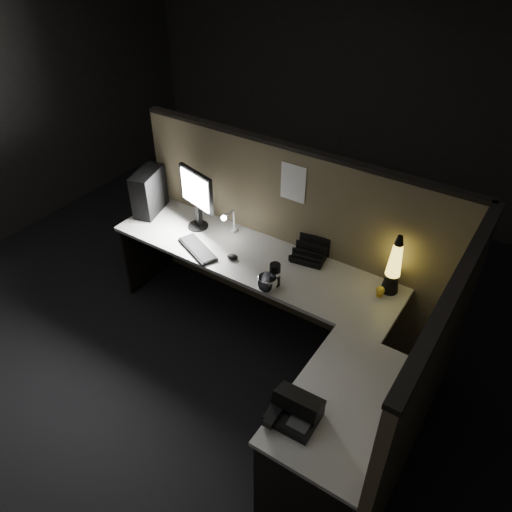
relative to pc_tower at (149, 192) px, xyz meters
The scene contains 17 objects.
floor 1.66m from the pc_tower, 28.50° to the right, with size 6.00×6.00×0.00m, color black.
room_shell 1.56m from the pc_tower, 28.50° to the right, with size 6.00×6.00×6.00m.
partition_back 1.26m from the pc_tower, 12.38° to the left, with size 2.66×0.06×1.50m, color brown.
partition_right 2.62m from the pc_tower, 12.44° to the right, with size 0.06×1.66×1.50m, color brown.
desk 1.50m from the pc_tower, 16.31° to the right, with size 2.60×1.60×0.73m.
pc_tower is the anchor object (origin of this frame).
monitor 0.50m from the pc_tower, ahead, with size 0.38×0.17×0.50m.
keyboard 0.74m from the pc_tower, 18.46° to the right, with size 0.40×0.13×0.02m, color black.
mouse 1.00m from the pc_tower, ahead, with size 0.08×0.06×0.03m, color black.
clip_lamp 0.78m from the pc_tower, ahead, with size 0.04×0.17×0.22m.
organizer 1.46m from the pc_tower, ahead, with size 0.27×0.25×0.18m.
lava_lamp 2.08m from the pc_tower, ahead, with size 0.12×0.12×0.46m.
travel_mug 1.41m from the pc_tower, 10.18° to the right, with size 0.08×0.08×0.18m, color black.
steel_mug 1.41m from the pc_tower, 13.22° to the right, with size 0.14×0.14×0.11m, color silver.
figurine 2.05m from the pc_tower, ahead, with size 0.06×0.06×0.06m, color yellow.
pinned_paper 1.30m from the pc_tower, 10.71° to the left, with size 0.20×0.00×0.29m, color white.
desk_phone 2.32m from the pc_tower, 28.45° to the right, with size 0.26×0.27×0.15m.
Camera 1 is at (1.52, -1.87, 3.00)m, focal length 35.00 mm.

